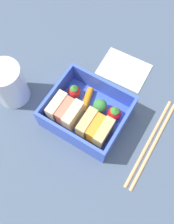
# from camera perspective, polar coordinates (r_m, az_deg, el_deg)

# --- Properties ---
(ground_plane) EXTENTS (1.20, 1.20, 0.02)m
(ground_plane) POSITION_cam_1_polar(r_m,az_deg,el_deg) (0.53, -0.00, -1.63)
(ground_plane) COLOR #44546A
(bento_tray) EXTENTS (0.15, 0.13, 0.01)m
(bento_tray) POSITION_cam_1_polar(r_m,az_deg,el_deg) (0.52, -0.00, -0.95)
(bento_tray) COLOR blue
(bento_tray) RESTS_ON ground_plane
(bento_rim) EXTENTS (0.15, 0.13, 0.05)m
(bento_rim) POSITION_cam_1_polar(r_m,az_deg,el_deg) (0.49, -0.00, 0.40)
(bento_rim) COLOR blue
(bento_rim) RESTS_ON bento_tray
(sandwich_left) EXTENTS (0.06, 0.05, 0.05)m
(sandwich_left) POSITION_cam_1_polar(r_m,az_deg,el_deg) (0.47, 1.86, -3.86)
(sandwich_left) COLOR tan
(sandwich_left) RESTS_ON bento_tray
(sandwich_center_left) EXTENTS (0.06, 0.05, 0.05)m
(sandwich_center_left) POSITION_cam_1_polar(r_m,az_deg,el_deg) (0.49, -4.98, 0.04)
(sandwich_center_left) COLOR beige
(sandwich_center_left) RESTS_ON bento_tray
(strawberry_left) EXTENTS (0.03, 0.03, 0.04)m
(strawberry_left) POSITION_cam_1_polar(r_m,az_deg,el_deg) (0.50, 6.23, -0.35)
(strawberry_left) COLOR red
(strawberry_left) RESTS_ON bento_tray
(broccoli_floret) EXTENTS (0.03, 0.03, 0.04)m
(broccoli_floret) POSITION_cam_1_polar(r_m,az_deg,el_deg) (0.50, 2.98, 1.37)
(broccoli_floret) COLOR #86BA62
(broccoli_floret) RESTS_ON bento_tray
(carrot_stick_far_left) EXTENTS (0.03, 0.06, 0.01)m
(carrot_stick_far_left) POSITION_cam_1_polar(r_m,az_deg,el_deg) (0.52, -0.03, 2.82)
(carrot_stick_far_left) COLOR orange
(carrot_stick_far_left) RESTS_ON bento_tray
(strawberry_far_left) EXTENTS (0.03, 0.03, 0.03)m
(strawberry_far_left) POSITION_cam_1_polar(r_m,az_deg,el_deg) (0.52, -2.97, 4.74)
(strawberry_far_left) COLOR red
(strawberry_far_left) RESTS_ON bento_tray
(chopstick_pair) EXTENTS (0.02, 0.21, 0.01)m
(chopstick_pair) POSITION_cam_1_polar(r_m,az_deg,el_deg) (0.52, 14.62, -6.82)
(chopstick_pair) COLOR tan
(chopstick_pair) RESTS_ON ground_plane
(drinking_glass) EXTENTS (0.07, 0.07, 0.09)m
(drinking_glass) POSITION_cam_1_polar(r_m,az_deg,el_deg) (0.53, -17.44, 6.12)
(drinking_glass) COLOR white
(drinking_glass) RESTS_ON ground_plane
(folded_napkin) EXTENTS (0.11, 0.09, 0.00)m
(folded_napkin) POSITION_cam_1_polar(r_m,az_deg,el_deg) (0.58, 8.45, 9.66)
(folded_napkin) COLOR white
(folded_napkin) RESTS_ON ground_plane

